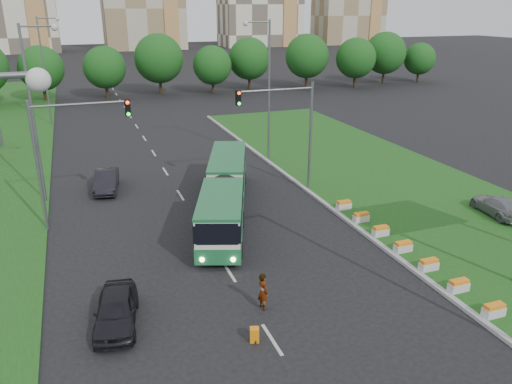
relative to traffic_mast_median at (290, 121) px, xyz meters
name	(u,v)px	position (x,y,z in m)	size (l,w,h in m)	color
ground	(282,262)	(-4.78, -10.00, -5.35)	(360.00, 360.00, 0.00)	black
grass_median	(398,186)	(8.22, -2.00, -5.27)	(14.00, 60.00, 0.15)	#1B4B15
median_kerb	(316,197)	(1.27, -2.00, -5.26)	(0.30, 60.00, 0.18)	#9B9B9B
lane_markings	(161,165)	(-7.78, 10.00, -5.35)	(0.20, 100.00, 0.01)	#AEAFA8
flower_planters	(403,246)	(1.92, -11.40, -4.90)	(1.10, 13.70, 0.60)	silver
traffic_mast_median	(290,121)	(0.00, 0.00, 0.00)	(5.76, 0.32, 8.00)	slate
traffic_mast_left	(64,143)	(-15.16, -1.00, 0.00)	(5.76, 0.32, 8.00)	slate
street_lamps	(182,120)	(-7.78, 0.00, 0.65)	(36.00, 60.00, 12.00)	slate
tree_line	(203,65)	(5.22, 45.00, -0.85)	(120.00, 8.00, 9.00)	#124514
articulated_bus	(221,192)	(-5.91, -2.38, -3.78)	(2.43, 15.62, 2.57)	silver
car_left_near	(116,310)	(-13.68, -12.70, -4.62)	(1.73, 4.29, 1.46)	black
car_left_far	(106,181)	(-12.71, 4.96, -4.60)	(1.58, 4.54, 1.50)	black
car_median	(498,206)	(10.93, -9.08, -4.58)	(1.74, 4.28, 1.24)	gray
pedestrian	(263,291)	(-7.32, -13.74, -4.46)	(0.65, 0.43, 1.79)	gray
shopping_trolley	(255,335)	(-8.50, -15.87, -5.03)	(0.37, 0.40, 0.64)	orange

